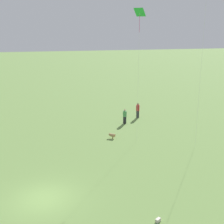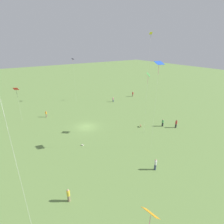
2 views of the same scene
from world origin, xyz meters
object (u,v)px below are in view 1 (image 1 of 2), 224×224
at_px(picnic_bag_0, 158,220).
at_px(dog_0, 112,135).
at_px(kite_5, 140,18).
at_px(person_8, 125,117).
at_px(person_5, 138,111).

bearing_deg(picnic_bag_0, dog_0, 179.09).
bearing_deg(dog_0, picnic_bag_0, -148.65).
relative_size(kite_5, picnic_bag_0, 32.14).
bearing_deg(person_8, picnic_bag_0, -60.04).
relative_size(kite_5, dog_0, 18.42).
distance_m(person_5, dog_0, 8.01).
bearing_deg(dog_0, person_8, 3.30).
height_order(kite_5, picnic_bag_0, kite_5).
distance_m(person_8, picnic_bag_0, 19.18).
xyz_separation_m(person_5, person_8, (1.95, -2.18, -0.08)).
relative_size(person_8, dog_0, 2.56).
bearing_deg(person_5, picnic_bag_0, 72.37).
bearing_deg(person_5, kite_5, 68.51).
xyz_separation_m(kite_5, dog_0, (-1.15, -2.34, -11.62)).
relative_size(person_5, person_8, 1.08).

